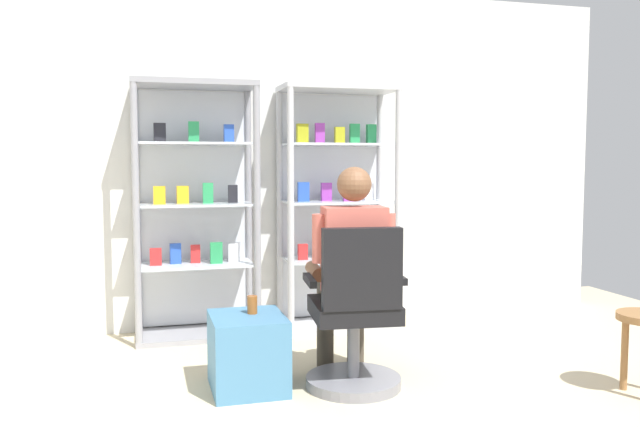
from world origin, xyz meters
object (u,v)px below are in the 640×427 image
object	(u,v)px
seated_shopkeeper	(350,264)
tea_glass	(252,305)
display_cabinet_left	(195,209)
office_chair	(356,323)
storage_crate	(248,352)
display_cabinet_right	(335,206)

from	to	relation	value
seated_shopkeeper	tea_glass	size ratio (longest dim) A/B	12.29
display_cabinet_left	seated_shopkeeper	size ratio (longest dim) A/B	1.47
display_cabinet_left	office_chair	world-z (taller)	display_cabinet_left
storage_crate	seated_shopkeeper	bearing A→B (deg)	-1.69
office_chair	seated_shopkeeper	world-z (taller)	seated_shopkeeper
office_chair	tea_glass	distance (m)	0.61
display_cabinet_left	seated_shopkeeper	xyz separation A→B (m)	(0.80, -1.29, -0.25)
seated_shopkeeper	tea_glass	distance (m)	0.63
display_cabinet_left	seated_shopkeeper	distance (m)	1.54
display_cabinet_right	office_chair	world-z (taller)	display_cabinet_right
display_cabinet_right	display_cabinet_left	bearing A→B (deg)	179.97
office_chair	storage_crate	size ratio (longest dim) A/B	2.02
display_cabinet_left	seated_shopkeeper	bearing A→B (deg)	-58.00
display_cabinet_right	storage_crate	xyz separation A→B (m)	(-0.91, -1.27, -0.75)
display_cabinet_left	office_chair	size ratio (longest dim) A/B	1.98
display_cabinet_left	display_cabinet_right	bearing A→B (deg)	-0.03
display_cabinet_left	storage_crate	world-z (taller)	display_cabinet_left
display_cabinet_left	tea_glass	size ratio (longest dim) A/B	18.11
display_cabinet_left	office_chair	distance (m)	1.75
display_cabinet_left	tea_glass	xyz separation A→B (m)	(0.23, -1.23, -0.48)
office_chair	seated_shopkeeper	size ratio (longest dim) A/B	0.74
seated_shopkeeper	storage_crate	xyz separation A→B (m)	(-0.62, 0.02, -0.50)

